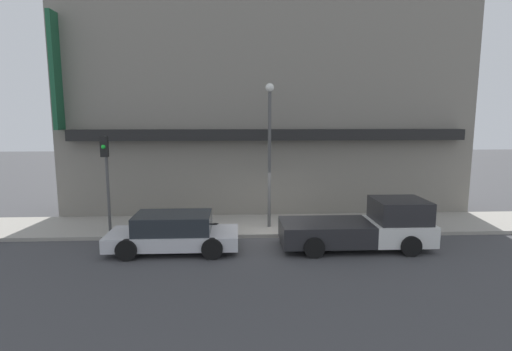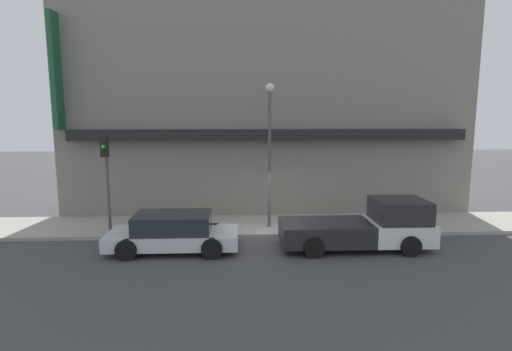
{
  "view_description": "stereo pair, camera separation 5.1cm",
  "coord_description": "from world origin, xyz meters",
  "px_view_note": "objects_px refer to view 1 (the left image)",
  "views": [
    {
      "loc": [
        -1.51,
        -15.43,
        4.89
      ],
      "look_at": [
        -0.7,
        1.31,
        2.35
      ],
      "focal_mm": 28.0,
      "sensor_mm": 36.0,
      "label": 1
    },
    {
      "loc": [
        -1.46,
        -15.43,
        4.89
      ],
      "look_at": [
        -0.7,
        1.31,
        2.35
      ],
      "focal_mm": 28.0,
      "sensor_mm": 36.0,
      "label": 2
    }
  ],
  "objects_px": {
    "fire_hydrant": "(203,221)",
    "traffic_light": "(106,168)",
    "pickup_truck": "(366,227)",
    "street_lamp": "(270,140)",
    "parked_car": "(173,232)"
  },
  "relations": [
    {
      "from": "street_lamp",
      "to": "traffic_light",
      "type": "height_order",
      "value": "street_lamp"
    },
    {
      "from": "parked_car",
      "to": "street_lamp",
      "type": "xyz_separation_m",
      "value": [
        3.68,
        2.48,
        3.2
      ]
    },
    {
      "from": "parked_car",
      "to": "street_lamp",
      "type": "bearing_deg",
      "value": 31.65
    },
    {
      "from": "pickup_truck",
      "to": "fire_hydrant",
      "type": "height_order",
      "value": "pickup_truck"
    },
    {
      "from": "parked_car",
      "to": "traffic_light",
      "type": "xyz_separation_m",
      "value": [
        -2.8,
        1.65,
        2.16
      ]
    },
    {
      "from": "pickup_truck",
      "to": "traffic_light",
      "type": "height_order",
      "value": "traffic_light"
    },
    {
      "from": "fire_hydrant",
      "to": "street_lamp",
      "type": "xyz_separation_m",
      "value": [
        2.8,
        0.29,
        3.37
      ]
    },
    {
      "from": "street_lamp",
      "to": "traffic_light",
      "type": "bearing_deg",
      "value": -172.72
    },
    {
      "from": "fire_hydrant",
      "to": "pickup_truck",
      "type": "bearing_deg",
      "value": -19.5
    },
    {
      "from": "fire_hydrant",
      "to": "street_lamp",
      "type": "relative_size",
      "value": 0.12
    },
    {
      "from": "parked_car",
      "to": "fire_hydrant",
      "type": "bearing_deg",
      "value": 65.84
    },
    {
      "from": "fire_hydrant",
      "to": "street_lamp",
      "type": "bearing_deg",
      "value": 5.86
    },
    {
      "from": "fire_hydrant",
      "to": "traffic_light",
      "type": "relative_size",
      "value": 0.18
    },
    {
      "from": "parked_car",
      "to": "street_lamp",
      "type": "height_order",
      "value": "street_lamp"
    },
    {
      "from": "parked_car",
      "to": "traffic_light",
      "type": "bearing_deg",
      "value": 147.23
    }
  ]
}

